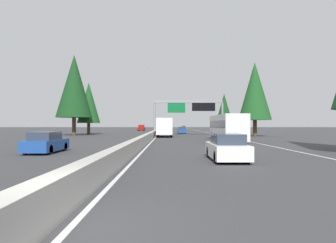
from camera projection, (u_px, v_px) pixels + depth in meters
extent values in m
plane|color=#38383A|center=(158.00, 134.00, 65.72)|extent=(320.00, 320.00, 0.00)
cube|color=#ADAAA3|center=(160.00, 130.00, 85.73)|extent=(180.00, 0.56, 0.90)
cube|color=silver|center=(205.00, 132.00, 75.72)|extent=(160.00, 0.16, 0.01)
cube|color=silver|center=(161.00, 132.00, 75.72)|extent=(160.00, 0.16, 0.01)
cylinder|color=gray|center=(155.00, 119.00, 54.72)|extent=(0.36, 0.36, 5.92)
cylinder|color=gray|center=(222.00, 119.00, 54.71)|extent=(0.36, 0.36, 5.92)
cube|color=gray|center=(189.00, 101.00, 54.75)|extent=(0.50, 12.32, 0.50)
cube|color=#0C602D|center=(176.00, 107.00, 54.59)|extent=(0.12, 3.20, 1.90)
cube|color=black|center=(204.00, 107.00, 54.59)|extent=(0.16, 4.20, 1.50)
cube|color=white|center=(227.00, 151.00, 16.68)|extent=(4.40, 1.80, 0.76)
cube|color=#2D3847|center=(227.00, 139.00, 16.47)|extent=(2.46, 1.51, 0.56)
cylinder|color=black|center=(209.00, 152.00, 18.09)|extent=(0.64, 0.22, 0.64)
cylinder|color=black|center=(235.00, 152.00, 18.09)|extent=(0.64, 0.22, 0.64)
cylinder|color=black|center=(217.00, 157.00, 15.27)|extent=(0.64, 0.22, 0.64)
cylinder|color=black|center=(248.00, 157.00, 15.27)|extent=(0.64, 0.22, 0.64)
cube|color=white|center=(165.00, 126.00, 46.86)|extent=(6.12, 2.40, 2.50)
cube|color=red|center=(165.00, 128.00, 51.11)|extent=(2.38, 2.30, 1.90)
cylinder|color=black|center=(159.00, 134.00, 50.93)|extent=(0.90, 0.28, 0.90)
cylinder|color=black|center=(171.00, 134.00, 50.93)|extent=(0.90, 0.28, 0.90)
cylinder|color=black|center=(157.00, 135.00, 45.15)|extent=(0.90, 0.28, 0.90)
cylinder|color=black|center=(171.00, 135.00, 45.15)|extent=(0.90, 0.28, 0.90)
cube|color=#1E4793|center=(182.00, 131.00, 66.35)|extent=(4.40, 1.80, 0.76)
cube|color=#2D3847|center=(182.00, 128.00, 66.14)|extent=(2.46, 1.51, 0.56)
cylinder|color=black|center=(178.00, 132.00, 67.76)|extent=(0.64, 0.22, 0.64)
cylinder|color=black|center=(185.00, 132.00, 67.76)|extent=(0.64, 0.22, 0.64)
cylinder|color=black|center=(179.00, 132.00, 64.94)|extent=(0.64, 0.22, 0.64)
cylinder|color=black|center=(186.00, 132.00, 64.94)|extent=(0.64, 0.22, 0.64)
cube|color=#AD931E|center=(184.00, 128.00, 131.45)|extent=(4.40, 1.80, 0.76)
cube|color=#2D3847|center=(184.00, 126.00, 131.23)|extent=(2.46, 1.51, 0.56)
cylinder|color=black|center=(182.00, 128.00, 132.85)|extent=(0.64, 0.22, 0.64)
cylinder|color=black|center=(185.00, 128.00, 132.85)|extent=(0.64, 0.22, 0.64)
cylinder|color=black|center=(182.00, 128.00, 130.04)|extent=(0.64, 0.22, 0.64)
cylinder|color=black|center=(186.00, 128.00, 130.04)|extent=(0.64, 0.22, 0.64)
cube|color=white|center=(227.00, 127.00, 36.14)|extent=(11.50, 2.50, 2.90)
cube|color=#2D3847|center=(227.00, 124.00, 36.14)|extent=(11.04, 2.55, 0.84)
cylinder|color=black|center=(213.00, 136.00, 40.15)|extent=(1.00, 0.30, 1.00)
cylinder|color=black|center=(229.00, 136.00, 40.15)|extent=(1.00, 0.30, 1.00)
cylinder|color=black|center=(224.00, 138.00, 32.10)|extent=(1.00, 0.30, 1.00)
cylinder|color=black|center=(245.00, 138.00, 32.10)|extent=(1.00, 0.30, 1.00)
cube|color=black|center=(167.00, 127.00, 107.58)|extent=(5.00, 1.95, 1.44)
cube|color=#2D3847|center=(167.00, 127.00, 105.29)|extent=(0.08, 1.48, 0.56)
cylinder|color=black|center=(164.00, 129.00, 109.28)|extent=(0.70, 0.24, 0.70)
cylinder|color=black|center=(169.00, 129.00, 109.28)|extent=(0.70, 0.24, 0.70)
cylinder|color=black|center=(164.00, 129.00, 105.88)|extent=(0.70, 0.24, 0.70)
cylinder|color=black|center=(169.00, 129.00, 105.88)|extent=(0.70, 0.24, 0.70)
cube|color=#1E4793|center=(46.00, 145.00, 21.15)|extent=(4.40, 1.80, 0.76)
cube|color=#2D3847|center=(45.00, 136.00, 20.94)|extent=(2.46, 1.51, 0.56)
cylinder|color=black|center=(43.00, 147.00, 22.56)|extent=(0.64, 0.22, 0.64)
cylinder|color=black|center=(64.00, 147.00, 22.56)|extent=(0.64, 0.22, 0.64)
cylinder|color=black|center=(26.00, 150.00, 19.74)|extent=(0.64, 0.22, 0.64)
cylinder|color=black|center=(50.00, 150.00, 19.74)|extent=(0.64, 0.22, 0.64)
cube|color=maroon|center=(141.00, 129.00, 95.57)|extent=(5.60, 2.00, 0.70)
cube|color=maroon|center=(141.00, 126.00, 96.58)|extent=(2.24, 1.84, 0.90)
cube|color=#2D3847|center=(141.00, 126.00, 96.58)|extent=(2.02, 1.92, 0.41)
cylinder|color=black|center=(139.00, 129.00, 97.41)|extent=(0.80, 0.28, 0.80)
cylinder|color=black|center=(144.00, 129.00, 97.41)|extent=(0.80, 0.28, 0.80)
cylinder|color=black|center=(138.00, 130.00, 93.72)|extent=(0.80, 0.28, 0.80)
cylinder|color=black|center=(143.00, 130.00, 93.72)|extent=(0.80, 0.28, 0.80)
cylinder|color=#4C3823|center=(255.00, 128.00, 50.77)|extent=(0.66, 0.66, 2.76)
cone|color=#194C1E|center=(255.00, 91.00, 50.84)|extent=(5.52, 5.52, 9.78)
cylinder|color=#4C3823|center=(224.00, 128.00, 75.03)|extent=(0.59, 0.59, 2.13)
cone|color=#143D19|center=(224.00, 109.00, 75.08)|extent=(4.27, 4.27, 7.56)
cylinder|color=#4C3823|center=(74.00, 126.00, 55.76)|extent=(0.72, 0.72, 3.29)
cone|color=#143D19|center=(74.00, 86.00, 55.83)|extent=(6.58, 6.58, 11.67)
cylinder|color=#4C3823|center=(89.00, 129.00, 60.15)|extent=(0.61, 0.61, 2.28)
cone|color=#194C1E|center=(89.00, 103.00, 60.20)|extent=(4.57, 4.57, 8.09)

